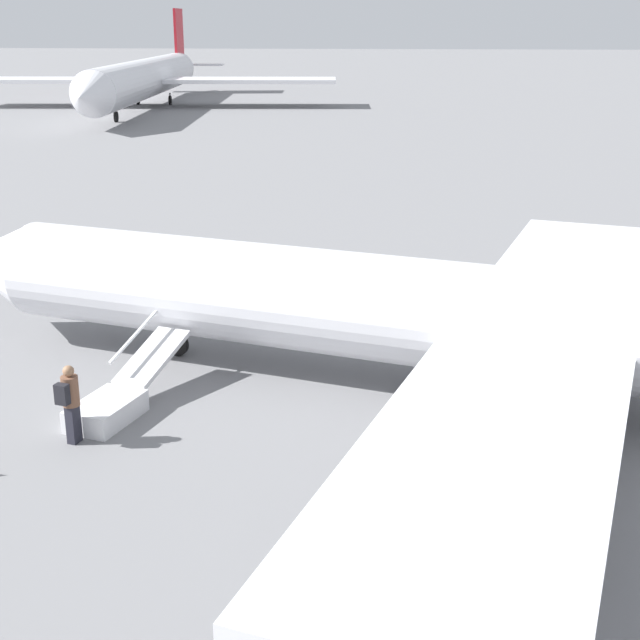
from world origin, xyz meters
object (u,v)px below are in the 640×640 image
at_px(airplane_main, 529,324).
at_px(boarding_stairs, 116,399).
at_px(airplane_far_right, 147,78).
at_px(passenger, 70,399).

bearing_deg(airplane_main, boarding_stairs, 24.16).
bearing_deg(airplane_far_right, passenger, 9.98).
distance_m(airplane_far_right, passenger, 80.09).
bearing_deg(passenger, airplane_far_right, 30.56).
relative_size(boarding_stairs, passenger, 2.38).
bearing_deg(airplane_main, passenger, 32.21).
height_order(boarding_stairs, passenger, passenger).
relative_size(airplane_far_right, passenger, 29.78).
distance_m(airplane_far_right, boarding_stairs, 78.79).
height_order(airplane_main, boarding_stairs, airplane_main).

